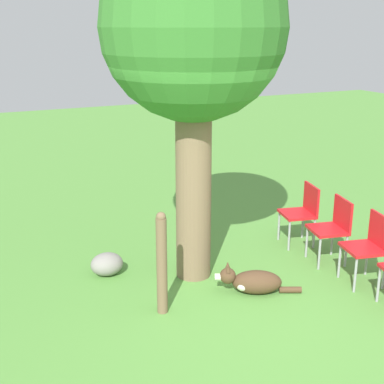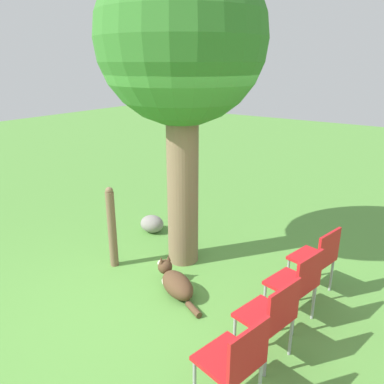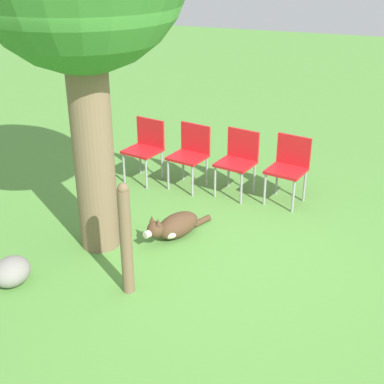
{
  "view_description": "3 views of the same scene",
  "coord_description": "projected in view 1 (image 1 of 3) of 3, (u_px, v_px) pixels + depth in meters",
  "views": [
    {
      "loc": [
        -2.81,
        -4.47,
        2.92
      ],
      "look_at": [
        -0.33,
        0.81,
        1.09
      ],
      "focal_mm": 50.0,
      "sensor_mm": 36.0,
      "label": 1
    },
    {
      "loc": [
        2.51,
        -2.87,
        2.63
      ],
      "look_at": [
        -0.14,
        0.93,
        1.02
      ],
      "focal_mm": 35.0,
      "sensor_mm": 36.0,
      "label": 2
    },
    {
      "loc": [
        -4.69,
        -1.76,
        3.04
      ],
      "look_at": [
        0.33,
        0.05,
        0.5
      ],
      "focal_mm": 50.0,
      "sensor_mm": 36.0,
      "label": 3
    }
  ],
  "objects": [
    {
      "name": "oak_tree",
      "position": [
        194.0,
        35.0,
        5.69
      ],
      "size": [
        2.02,
        2.02,
        3.91
      ],
      "color": "#7A6047",
      "rests_on": "ground_plane"
    },
    {
      "name": "red_chair_2",
      "position": [
        333.0,
        225.0,
        6.75
      ],
      "size": [
        0.51,
        0.52,
        0.84
      ],
      "rotation": [
        0.0,
        0.0,
        2.92
      ],
      "color": "red",
      "rests_on": "ground_plane"
    },
    {
      "name": "ground_plane",
      "position": [
        250.0,
        302.0,
        5.87
      ],
      "size": [
        30.0,
        30.0,
        0.0
      ],
      "primitive_type": "plane",
      "color": "#56933D"
    },
    {
      "name": "fence_post",
      "position": [
        162.0,
        263.0,
        5.51
      ],
      "size": [
        0.11,
        0.11,
        1.13
      ],
      "color": "brown",
      "rests_on": "ground_plane"
    },
    {
      "name": "red_chair_1",
      "position": [
        370.0,
        243.0,
        6.18
      ],
      "size": [
        0.51,
        0.52,
        0.84
      ],
      "rotation": [
        0.0,
        0.0,
        2.92
      ],
      "color": "red",
      "rests_on": "ground_plane"
    },
    {
      "name": "red_chair_3",
      "position": [
        303.0,
        210.0,
        7.31
      ],
      "size": [
        0.51,
        0.52,
        0.84
      ],
      "rotation": [
        0.0,
        0.0,
        2.92
      ],
      "color": "red",
      "rests_on": "ground_plane"
    },
    {
      "name": "garden_rock",
      "position": [
        107.0,
        264.0,
        6.49
      ],
      "size": [
        0.4,
        0.34,
        0.28
      ],
      "color": "gray",
      "rests_on": "ground_plane"
    },
    {
      "name": "dog",
      "position": [
        252.0,
        282.0,
        6.05
      ],
      "size": [
        0.92,
        0.52,
        0.36
      ],
      "rotation": [
        0.0,
        0.0,
        2.7
      ],
      "color": "#513823",
      "rests_on": "ground_plane"
    }
  ]
}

